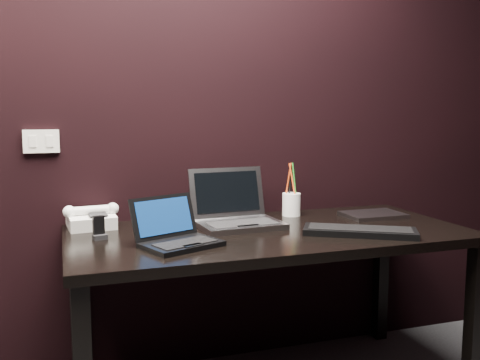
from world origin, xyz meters
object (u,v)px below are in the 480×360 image
object	(u,v)px
desk	(270,248)
pen_cup	(291,203)
silver_laptop	(236,215)
mobile_phone	(99,230)
desk_phone	(91,219)
ext_keyboard	(360,231)
netbook	(176,236)
closed_laptop	(373,215)

from	to	relation	value
desk	pen_cup	world-z (taller)	pen_cup
silver_laptop	mobile_phone	bearing A→B (deg)	-173.82
desk_phone	silver_laptop	bearing A→B (deg)	-13.53
desk	pen_cup	bearing A→B (deg)	50.92
desk_phone	desk	bearing A→B (deg)	-21.71
ext_keyboard	pen_cup	world-z (taller)	pen_cup
ext_keyboard	mobile_phone	xyz separation A→B (m)	(-1.03, 0.27, 0.02)
desk	netbook	world-z (taller)	netbook
desk	silver_laptop	world-z (taller)	silver_laptop
ext_keyboard	closed_laptop	world-z (taller)	ext_keyboard
desk_phone	pen_cup	distance (m)	0.95
netbook	mobile_phone	world-z (taller)	netbook
netbook	desk_phone	world-z (taller)	netbook
silver_laptop	ext_keyboard	bearing A→B (deg)	-37.49
pen_cup	mobile_phone	bearing A→B (deg)	-167.85
netbook	closed_laptop	xyz separation A→B (m)	(1.02, 0.25, -0.03)
ext_keyboard	netbook	bearing A→B (deg)	175.06
pen_cup	netbook	bearing A→B (deg)	-148.61
pen_cup	ext_keyboard	bearing A→B (deg)	-77.51
mobile_phone	silver_laptop	bearing A→B (deg)	6.18
silver_laptop	mobile_phone	world-z (taller)	silver_laptop
desk_phone	pen_cup	size ratio (longest dim) A/B	0.93
closed_laptop	pen_cup	size ratio (longest dim) A/B	1.09
ext_keyboard	pen_cup	bearing A→B (deg)	102.49
netbook	mobile_phone	xyz separation A→B (m)	(-0.27, 0.20, -0.00)
mobile_phone	pen_cup	xyz separation A→B (m)	(0.93, 0.20, 0.03)
mobile_phone	desk_phone	bearing A→B (deg)	94.80
desk_phone	mobile_phone	bearing A→B (deg)	-85.20
netbook	desk_phone	distance (m)	0.51
desk	silver_laptop	size ratio (longest dim) A/B	4.48
silver_laptop	desk_phone	bearing A→B (deg)	166.47
closed_laptop	ext_keyboard	bearing A→B (deg)	-129.95
silver_laptop	mobile_phone	distance (m)	0.61
pen_cup	closed_laptop	bearing A→B (deg)	-22.73
silver_laptop	desk	bearing A→B (deg)	-52.94
ext_keyboard	mobile_phone	world-z (taller)	mobile_phone
silver_laptop	ext_keyboard	distance (m)	0.55
pen_cup	desk_phone	bearing A→B (deg)	179.15
netbook	silver_laptop	world-z (taller)	silver_laptop
mobile_phone	closed_laptop	bearing A→B (deg)	2.08
ext_keyboard	desk_phone	bearing A→B (deg)	155.44
closed_laptop	pen_cup	world-z (taller)	pen_cup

